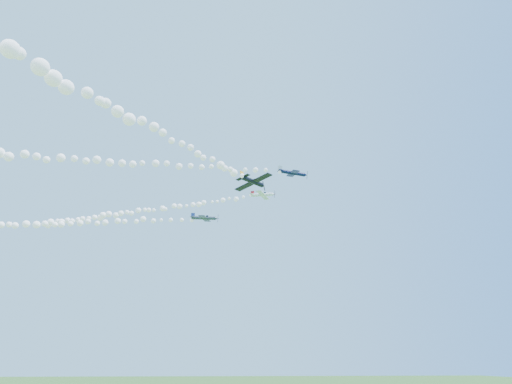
{
  "coord_description": "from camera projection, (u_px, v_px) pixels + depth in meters",
  "views": [
    {
      "loc": [
        -7.86,
        -101.15,
        6.64
      ],
      "look_at": [
        0.62,
        -4.59,
        45.18
      ],
      "focal_mm": 30.0,
      "sensor_mm": 36.0,
      "label": 1
    }
  ],
  "objects": [
    {
      "name": "smoke_trail_navy",
      "position": [
        121.0,
        162.0,
        101.4
      ],
      "size": [
        78.85,
        8.32,
        3.09
      ],
      "primitive_type": null,
      "color": "white"
    },
    {
      "name": "smoke_trail_black",
      "position": [
        90.0,
        95.0,
        54.15
      ],
      "size": [
        43.92,
        50.87,
        3.08
      ],
      "primitive_type": null,
      "color": "white"
    },
    {
      "name": "smoke_trail_grey",
      "position": [
        62.0,
        223.0,
        118.64
      ],
      "size": [
        74.64,
        15.87,
        3.43
      ],
      "primitive_type": null,
      "color": "white"
    },
    {
      "name": "smoke_trail_white",
      "position": [
        141.0,
        211.0,
        134.24
      ],
      "size": [
        69.97,
        33.33,
        3.15
      ],
      "primitive_type": null,
      "color": "white"
    },
    {
      "name": "plane_grey",
      "position": [
        205.0,
        218.0,
        115.36
      ],
      "size": [
        7.81,
        8.22,
        2.8
      ],
      "rotation": [
        0.11,
        0.06,
        -0.18
      ],
      "color": "#323C48"
    },
    {
      "name": "plane_navy",
      "position": [
        293.0,
        173.0,
        107.62
      ],
      "size": [
        7.94,
        8.2,
        3.11
      ],
      "rotation": [
        0.24,
        0.1,
        0.07
      ],
      "color": "#0C1439"
    },
    {
      "name": "plane_white",
      "position": [
        263.0,
        195.0,
        121.81
      ],
      "size": [
        7.38,
        7.83,
        2.86
      ],
      "rotation": [
        0.01,
        0.08,
        -0.43
      ],
      "color": "white"
    },
    {
      "name": "plane_black",
      "position": [
        253.0,
        182.0,
        80.95
      ],
      "size": [
        6.95,
        6.87,
        2.31
      ],
      "rotation": [
        -0.18,
        -0.09,
        0.86
      ],
      "color": "black"
    }
  ]
}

